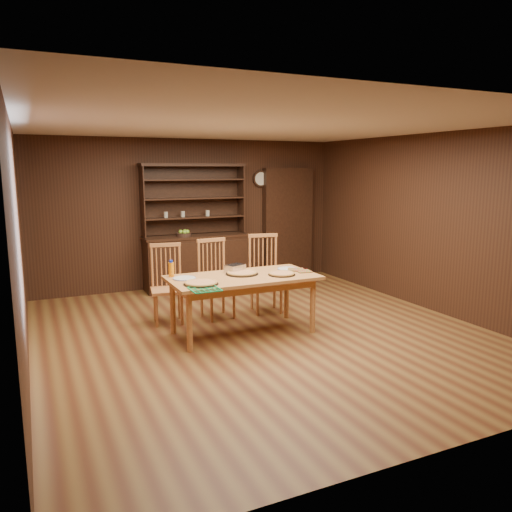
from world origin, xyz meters
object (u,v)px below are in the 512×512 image
dining_table (243,282)px  juice_bottle (171,269)px  china_hutch (196,255)px  chair_right (265,270)px  chair_center (215,276)px  chair_left (167,281)px

dining_table → juice_bottle: size_ratio=8.88×
china_hutch → chair_right: bearing=-75.0°
dining_table → chair_right: bearing=49.6°
dining_table → chair_center: 0.87m
juice_bottle → china_hutch: bearing=65.1°
china_hutch → chair_center: (-0.30, -1.77, -0.00)m
dining_table → chair_center: chair_center is taller
china_hutch → chair_left: china_hutch is taller
dining_table → juice_bottle: bearing=157.4°
dining_table → china_hutch: bearing=84.9°
chair_center → juice_bottle: 0.96m
dining_table → chair_center: bearing=94.1°
china_hutch → juice_bottle: (-1.06, -2.28, 0.25)m
chair_center → chair_right: chair_right is taller
china_hutch → dining_table: (-0.23, -2.63, 0.07)m
chair_right → dining_table: bearing=-120.1°
chair_center → chair_left: bearing=169.9°
chair_right → chair_left: bearing=-172.6°
dining_table → chair_center: size_ratio=1.68×
chair_right → juice_bottle: (-1.54, -0.49, 0.24)m
china_hutch → chair_right: (0.48, -1.79, 0.01)m
china_hutch → chair_center: 1.79m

